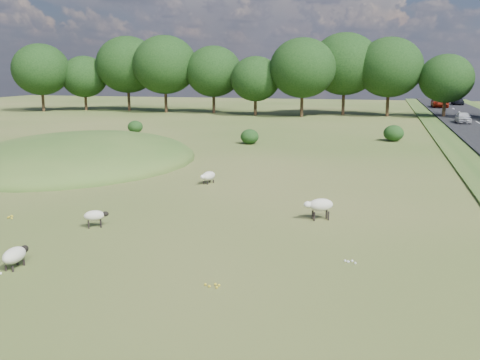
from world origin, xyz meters
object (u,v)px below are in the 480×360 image
object	(u,v)px
sheep_1	(320,205)
car_7	(463,117)
sheep_3	(95,216)
sheep_2	(208,176)
car_5	(457,101)
car_2	(440,103)
sheep_0	(15,255)

from	to	relation	value
sheep_1	car_7	xyz separation A→B (m)	(11.76, 45.49, 0.25)
sheep_3	car_7	bearing A→B (deg)	33.82
sheep_2	sheep_3	bearing A→B (deg)	7.42
sheep_1	sheep_3	distance (m)	9.59
sheep_2	car_7	distance (m)	43.80
sheep_1	car_5	xyz separation A→B (m)	(15.56, 81.82, 0.26)
sheep_1	sheep_2	size ratio (longest dim) A/B	1.06
sheep_3	car_2	distance (m)	79.78
sheep_0	sheep_1	bearing A→B (deg)	-48.55
sheep_1	car_5	world-z (taller)	car_5
sheep_2	car_5	bearing A→B (deg)	-178.39
sheep_0	car_5	world-z (taller)	car_5
sheep_0	car_2	world-z (taller)	car_2
sheep_0	car_7	bearing A→B (deg)	-22.46
sheep_1	car_2	distance (m)	74.42
sheep_1	sheep_0	bearing A→B (deg)	18.82
car_7	sheep_2	bearing A→B (deg)	-115.48
sheep_2	car_7	bearing A→B (deg)	172.75
sheep_0	car_2	xyz separation A→B (m)	(20.85, 81.89, 0.56)
sheep_0	car_7	world-z (taller)	car_7
sheep_0	sheep_2	bearing A→B (deg)	-9.28
sheep_2	car_5	xyz separation A→B (m)	(22.64, 75.87, 0.47)
sheep_3	car_7	size ratio (longest dim) A/B	0.26
sheep_0	car_7	distance (m)	57.79
sheep_3	car_2	world-z (taller)	car_2
sheep_2	sheep_3	xyz separation A→B (m)	(-1.82, -9.52, 0.06)
sheep_2	car_2	world-z (taller)	car_2
car_2	car_7	xyz separation A→B (m)	(0.00, -28.00, -0.09)
car_2	car_7	bearing A→B (deg)	-90.00
sheep_0	sheep_3	xyz separation A→B (m)	(0.19, 4.84, 0.07)
car_2	sheep_0	bearing A→B (deg)	-104.28
sheep_1	car_7	world-z (taller)	car_7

